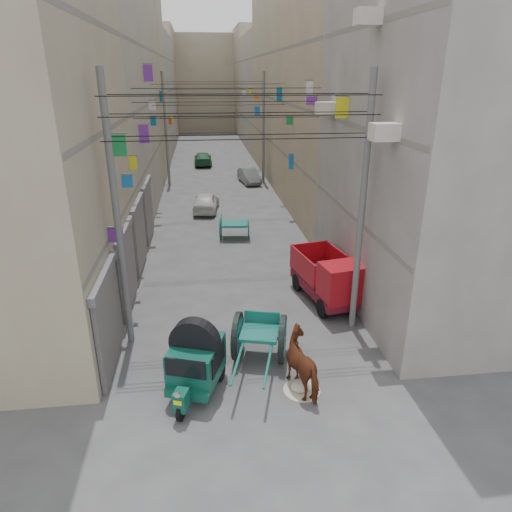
{
  "coord_description": "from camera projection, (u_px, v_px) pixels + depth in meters",
  "views": [
    {
      "loc": [
        -1.17,
        -6.81,
        7.81
      ],
      "look_at": [
        0.44,
        6.5,
        2.45
      ],
      "focal_mm": 32.0,
      "sensor_mm": 36.0,
      "label": 1
    }
  ],
  "objects": [
    {
      "name": "horse",
      "position": [
        306.0,
        364.0,
        11.94
      ],
      "size": [
        1.33,
        1.96,
        1.51
      ],
      "primitive_type": "imported",
      "rotation": [
        0.0,
        0.0,
        3.46
      ],
      "color": "brown",
      "rests_on": "ground"
    },
    {
      "name": "ac_units",
      "position": [
        355.0,
        87.0,
        14.02
      ],
      "size": [
        0.7,
        6.55,
        3.35
      ],
      "color": "beige",
      "rests_on": "ground"
    },
    {
      "name": "second_cart",
      "position": [
        234.0,
        225.0,
        23.06
      ],
      "size": [
        1.62,
        1.46,
        1.32
      ],
      "rotation": [
        0.0,
        0.0,
        -0.1
      ],
      "color": "#155F55",
      "rests_on": "ground"
    },
    {
      "name": "tonga_cart",
      "position": [
        260.0,
        337.0,
        13.2
      ],
      "size": [
        1.93,
        3.33,
        1.42
      ],
      "rotation": [
        0.0,
        0.0,
        -0.26
      ],
      "color": "black",
      "rests_on": "ground"
    },
    {
      "name": "building_row_right",
      "position": [
        305.0,
        91.0,
        39.25
      ],
      "size": [
        8.0,
        62.0,
        14.0
      ],
      "color": "#A09A95",
      "rests_on": "ground"
    },
    {
      "name": "distant_car_grey",
      "position": [
        249.0,
        176.0,
        34.97
      ],
      "size": [
        1.64,
        3.46,
        1.09
      ],
      "primitive_type": "imported",
      "rotation": [
        0.0,
        0.0,
        0.15
      ],
      "color": "#565B59",
      "rests_on": "ground"
    },
    {
      "name": "building_row_left",
      "position": [
        114.0,
        92.0,
        37.47
      ],
      "size": [
        8.0,
        62.0,
        14.0
      ],
      "color": "tan",
      "rests_on": "ground"
    },
    {
      "name": "mini_truck",
      "position": [
        332.0,
        282.0,
        16.24
      ],
      "size": [
        2.13,
        3.61,
        1.9
      ],
      "rotation": [
        0.0,
        0.0,
        0.19
      ],
      "color": "black",
      "rests_on": "ground"
    },
    {
      "name": "distant_car_white",
      "position": [
        206.0,
        202.0,
        27.73
      ],
      "size": [
        1.8,
        3.61,
        1.18
      ],
      "primitive_type": "imported",
      "rotation": [
        0.0,
        0.0,
        3.02
      ],
      "color": "silver",
      "rests_on": "ground"
    },
    {
      "name": "ground",
      "position": [
        273.0,
        486.0,
        9.3
      ],
      "size": [
        140.0,
        140.0,
        0.0
      ],
      "primitive_type": "plane",
      "color": "#424345",
      "rests_on": "ground"
    },
    {
      "name": "signboards",
      "position": [
        219.0,
        151.0,
        27.99
      ],
      "size": [
        8.22,
        40.52,
        5.67
      ],
      "color": "orange",
      "rests_on": "ground"
    },
    {
      "name": "feed_sack",
      "position": [
        302.0,
        386.0,
        12.04
      ],
      "size": [
        0.61,
        0.49,
        0.31
      ],
      "primitive_type": "ellipsoid",
      "color": "beige",
      "rests_on": "ground"
    },
    {
      "name": "overhead_cables",
      "position": [
        225.0,
        100.0,
        20.06
      ],
      "size": [
        7.4,
        22.52,
        1.12
      ],
      "color": "black",
      "rests_on": "ground"
    },
    {
      "name": "end_cap_building",
      "position": [
        205.0,
        84.0,
        67.73
      ],
      "size": [
        22.0,
        10.0,
        13.0
      ],
      "primitive_type": "cube",
      "color": "tan",
      "rests_on": "ground"
    },
    {
      "name": "auto_rickshaw",
      "position": [
        196.0,
        359.0,
        11.79
      ],
      "size": [
        1.77,
        2.36,
        1.6
      ],
      "rotation": [
        0.0,
        0.0,
        -0.33
      ],
      "color": "black",
      "rests_on": "ground"
    },
    {
      "name": "utility_poles",
      "position": [
        223.0,
        154.0,
        23.49
      ],
      "size": [
        7.4,
        22.2,
        8.0
      ],
      "color": "#605F62",
      "rests_on": "ground"
    },
    {
      "name": "shutters_left",
      "position": [
        134.0,
        247.0,
        17.88
      ],
      "size": [
        0.18,
        14.4,
        2.88
      ],
      "color": "#47474B",
      "rests_on": "ground"
    },
    {
      "name": "distant_car_green",
      "position": [
        203.0,
        159.0,
        41.89
      ],
      "size": [
        1.59,
        3.91,
        1.13
      ],
      "primitive_type": "imported",
      "rotation": [
        0.0,
        0.0,
        3.14
      ],
      "color": "#1E5933",
      "rests_on": "ground"
    }
  ]
}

